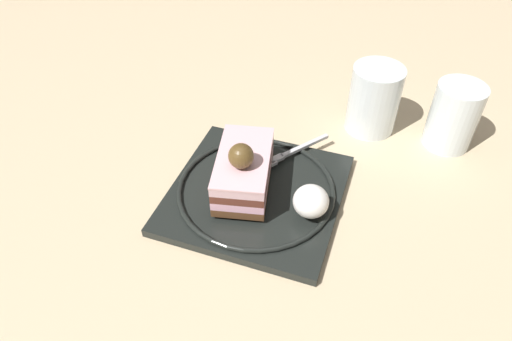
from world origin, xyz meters
TOP-DOWN VIEW (x-y plane):
  - ground_plane at (0.00, 0.00)m, footprint 2.40×2.40m
  - dessert_plate at (0.01, 0.01)m, footprint 0.24×0.24m
  - cake_slice at (0.03, 0.01)m, footprint 0.08×0.13m
  - whipped_cream_dollop at (-0.06, 0.04)m, footprint 0.04×0.04m
  - fork at (-0.02, -0.06)m, footprint 0.09×0.10m
  - drink_glass_near at (-0.24, -0.16)m, footprint 0.07×0.07m
  - drink_glass_far at (-0.13, -0.18)m, footprint 0.08×0.08m

SIDE VIEW (x-z plane):
  - ground_plane at x=0.00m, z-range 0.00..0.00m
  - dessert_plate at x=0.01m, z-range 0.00..0.02m
  - fork at x=-0.02m, z-range 0.02..0.02m
  - whipped_cream_dollop at x=-0.06m, z-range 0.02..0.06m
  - cake_slice at x=0.03m, z-range 0.01..0.09m
  - drink_glass_near at x=-0.24m, z-range 0.00..0.10m
  - drink_glass_far at x=-0.13m, z-range 0.00..0.10m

